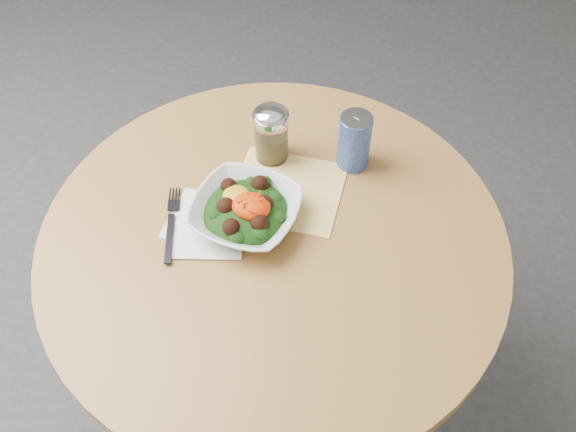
{
  "coord_description": "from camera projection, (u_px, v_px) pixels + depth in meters",
  "views": [
    {
      "loc": [
        0.26,
        -0.69,
        1.73
      ],
      "look_at": [
        0.03,
        0.01,
        0.81
      ],
      "focal_mm": 40.0,
      "sensor_mm": 36.0,
      "label": 1
    }
  ],
  "objects": [
    {
      "name": "table",
      "position": [
        275.0,
        290.0,
        1.38
      ],
      "size": [
        0.9,
        0.9,
        0.75
      ],
      "color": "black",
      "rests_on": "ground"
    },
    {
      "name": "ground",
      "position": [
        278.0,
        394.0,
        1.81
      ],
      "size": [
        6.0,
        6.0,
        0.0
      ],
      "primitive_type": "plane",
      "color": "#303033",
      "rests_on": "ground"
    },
    {
      "name": "beverage_can",
      "position": [
        354.0,
        141.0,
        1.3
      ],
      "size": [
        0.07,
        0.07,
        0.13
      ],
      "color": "navy",
      "rests_on": "table"
    },
    {
      "name": "salad_bowl",
      "position": [
        246.0,
        211.0,
        1.23
      ],
      "size": [
        0.22,
        0.22,
        0.08
      ],
      "color": "silver",
      "rests_on": "table"
    },
    {
      "name": "fork",
      "position": [
        172.0,
        222.0,
        1.24
      ],
      "size": [
        0.08,
        0.18,
        0.0
      ],
      "color": "black",
      "rests_on": "table"
    },
    {
      "name": "cloth_napkin",
      "position": [
        287.0,
        190.0,
        1.3
      ],
      "size": [
        0.23,
        0.21,
        0.0
      ],
      "primitive_type": "cube",
      "rotation": [
        0.0,
        0.0,
        0.07
      ],
      "color": "#FFAF0D",
      "rests_on": "table"
    },
    {
      "name": "paper_napkins",
      "position": [
        206.0,
        225.0,
        1.24
      ],
      "size": [
        0.17,
        0.17,
        0.0
      ],
      "color": "white",
      "rests_on": "table"
    },
    {
      "name": "spice_shaker",
      "position": [
        271.0,
        134.0,
        1.31
      ],
      "size": [
        0.07,
        0.07,
        0.13
      ],
      "color": "silver",
      "rests_on": "table"
    }
  ]
}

